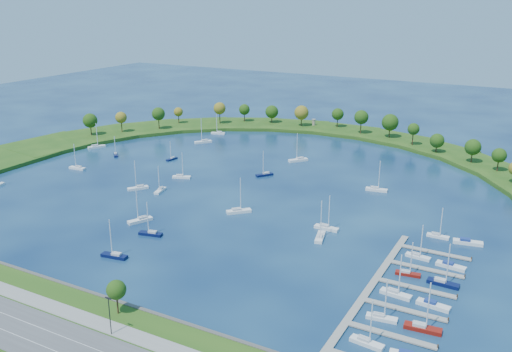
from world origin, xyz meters
The scene contains 35 objects.
ground centered at (0.00, 0.00, 0.00)m, with size 700.00×700.00×0.00m, color #071A43.
south_shoreline centered at (0.03, -122.88, 1.00)m, with size 420.00×43.10×11.60m.
breakwater centered at (-46.33, 48.72, 0.99)m, with size 286.74×247.64×2.00m.
breakwater_trees centered at (-11.87, 90.27, 10.44)m, with size 233.90×96.85×14.13m.
harbor_tower centered at (-15.34, 118.90, 4.03)m, with size 2.60×2.60×3.96m.
dock_system centered at (85.30, -61.00, 0.35)m, with size 24.28×82.00×1.60m.
moored_boat_0 centered at (-56.49, 54.96, 0.99)m, with size 8.32×9.39×14.46m.
moored_boat_1 centered at (52.22, -35.28, 0.96)m, with size 4.78×9.70×13.74m.
moored_boat_2 centered at (-60.39, 77.09, 0.92)m, with size 8.78×4.81×12.43m.
moored_boat_3 centered at (-1.34, -60.98, 0.92)m, with size 8.77×4.11×12.43m.
moored_boat_4 centered at (51.14, -26.71, 0.94)m, with size 9.01×2.70×13.16m.
moored_boat_5 centered at (6.52, 47.34, 0.99)m, with size 8.55×9.46×14.69m.
moored_boat_7 centered at (-51.59, 18.60, 0.85)m, with size 2.77×6.93×9.91m.
moored_boat_8 centered at (2.54, 17.98, 0.91)m, with size 6.74×8.05×12.16m.
moored_boat_9 centered at (-29.61, -3.49, 0.92)m, with size 8.69×5.24×12.36m.
moored_boat_10 centered at (-82.21, -16.28, 0.92)m, with size 8.71×3.07×12.56m.
moored_boat_11 centered at (-26.73, -22.94, 0.90)m, with size 3.93×8.26×11.71m.
moored_boat_12 centered at (-37.00, -25.17, 0.94)m, with size 7.26×8.70×13.13m.
moored_boat_13 centered at (-82.21, 10.71, 0.87)m, with size 6.58×6.53×10.65m.
moored_boat_14 centered at (-12.46, -53.22, 0.96)m, with size 6.40×9.58×13.77m.
moored_boat_15 centered at (-102.38, 17.57, 0.97)m, with size 6.72×9.65×13.95m.
moored_boat_16 centered at (-0.44, -80.45, 0.94)m, with size 9.13×3.73×13.03m.
moored_boat_17 centered at (15.18, -27.92, 0.97)m, with size 8.77×8.66×14.16m.
moored_boat_19 centered at (54.73, 22.34, 0.96)m, with size 9.54×3.91×13.62m.
docked_boat_0 centered at (85.51, -87.06, 0.92)m, with size 8.65×3.34×12.39m.
docked_boat_2 centered at (85.52, -74.69, 0.90)m, with size 8.27×3.26×11.83m.
docked_boat_3 centered at (96.00, -74.50, 0.96)m, with size 9.49×3.36×13.68m.
docked_boat_4 centered at (85.51, -60.94, 0.93)m, with size 9.02×3.34×12.96m.
docked_boat_5 centered at (95.97, -61.92, 0.67)m, with size 9.20×3.46×1.83m.
docked_boat_6 centered at (85.53, -47.23, 0.88)m, with size 7.65×3.05×10.93m.
docked_boat_7 centered at (96.00, -48.31, 0.95)m, with size 9.19×2.95×13.35m.
docked_boat_8 centered at (85.52, -34.12, 0.89)m, with size 8.07×2.97×11.60m.
docked_boat_9 centered at (95.97, -35.99, 0.68)m, with size 9.27×3.61×1.84m.
docked_boat_10 centered at (87.93, -14.75, 0.88)m, with size 7.63×2.19×11.19m.
docked_boat_11 centered at (97.86, -15.36, 0.73)m, with size 10.01×4.35×1.98m.
Camera 1 is at (116.86, -200.76, 80.48)m, focal length 38.95 mm.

